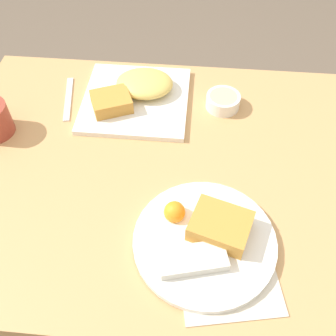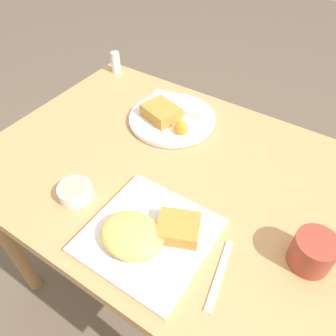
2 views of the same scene
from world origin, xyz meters
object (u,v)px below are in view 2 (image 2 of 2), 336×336
salt_shaker (116,63)px  coffee_mug (313,252)px  plate_oval_far (171,117)px  plate_square_near (146,234)px  sauce_ramekin (75,192)px  butter_knife (219,275)px

salt_shaker → coffee_mug: same height
plate_oval_far → plate_square_near: bearing=-64.3°
plate_oval_far → sauce_ramekin: (-0.03, -0.40, 0.00)m
coffee_mug → plate_oval_far: bearing=153.7°
butter_knife → coffee_mug: coffee_mug is taller
sauce_ramekin → salt_shaker: salt_shaker is taller
salt_shaker → butter_knife: (0.74, -0.55, -0.03)m
salt_shaker → coffee_mug: 0.98m
plate_oval_far → coffee_mug: 0.59m
salt_shaker → coffee_mug: bearing=-25.1°
plate_oval_far → salt_shaker: bearing=156.8°
coffee_mug → sauce_ramekin: bearing=-165.5°
butter_knife → coffee_mug: size_ratio=1.87×
butter_knife → salt_shaker: bearing=42.7°
plate_square_near → salt_shaker: bearing=134.6°
plate_square_near → butter_knife: size_ratio=1.59×
plate_square_near → sauce_ramekin: bearing=178.7°
salt_shaker → butter_knife: 0.92m
salt_shaker → butter_knife: salt_shaker is taller
plate_oval_far → coffee_mug: coffee_mug is taller
plate_square_near → salt_shaker: (-0.55, 0.56, 0.01)m
plate_oval_far → salt_shaker: (-0.36, 0.15, 0.02)m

